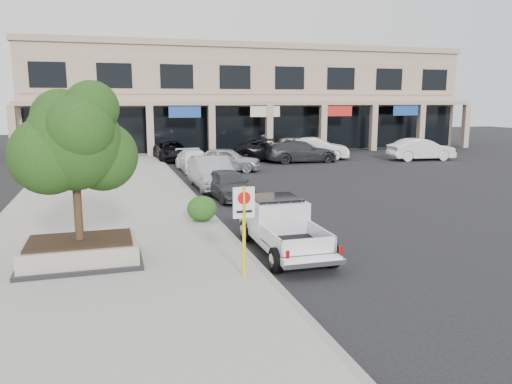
% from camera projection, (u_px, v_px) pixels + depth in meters
% --- Properties ---
extents(ground, '(120.00, 120.00, 0.00)m').
position_uv_depth(ground, '(294.00, 251.00, 15.24)').
color(ground, black).
rests_on(ground, ground).
extents(sidewalk, '(8.00, 52.00, 0.15)m').
position_uv_depth(sidewalk, '(106.00, 217.00, 19.34)').
color(sidewalk, gray).
rests_on(sidewalk, ground).
extents(curb, '(0.20, 52.00, 0.15)m').
position_uv_depth(curb, '(206.00, 210.00, 20.44)').
color(curb, gray).
rests_on(curb, ground).
extents(strip_mall, '(40.55, 12.43, 9.50)m').
position_uv_depth(strip_mall, '(247.00, 98.00, 48.61)').
color(strip_mall, tan).
rests_on(strip_mall, ground).
extents(planter, '(3.20, 2.20, 0.68)m').
position_uv_depth(planter, '(81.00, 252.00, 13.53)').
color(planter, black).
rests_on(planter, sidewalk).
extents(planter_tree, '(2.90, 2.55, 4.00)m').
position_uv_depth(planter_tree, '(79.00, 143.00, 13.18)').
color(planter_tree, '#321D13').
rests_on(planter_tree, planter).
extents(no_parking_sign, '(0.55, 0.09, 2.30)m').
position_uv_depth(no_parking_sign, '(244.00, 219.00, 12.31)').
color(no_parking_sign, yellow).
rests_on(no_parking_sign, sidewalk).
extents(hedge, '(1.10, 0.99, 0.93)m').
position_uv_depth(hedge, '(202.00, 209.00, 18.25)').
color(hedge, '#134012').
rests_on(hedge, sidewalk).
extents(pickup_truck, '(1.89, 4.96, 1.56)m').
position_uv_depth(pickup_truck, '(285.00, 227.00, 14.91)').
color(pickup_truck, white).
rests_on(pickup_truck, ground).
extents(curb_car_a, '(1.90, 4.14, 1.37)m').
position_uv_depth(curb_car_a, '(229.00, 184.00, 23.18)').
color(curb_car_a, '#323437').
rests_on(curb_car_a, ground).
extents(curb_car_b, '(1.85, 5.05, 1.65)m').
position_uv_depth(curb_car_b, '(212.00, 173.00, 25.88)').
color(curb_car_b, gray).
rests_on(curb_car_b, ground).
extents(curb_car_c, '(2.10, 4.74, 1.35)m').
position_uv_depth(curb_car_c, '(194.00, 161.00, 32.21)').
color(curb_car_c, white).
rests_on(curb_car_c, ground).
extents(curb_car_d, '(2.65, 5.34, 1.46)m').
position_uv_depth(curb_car_d, '(173.00, 151.00, 37.93)').
color(curb_car_d, black).
rests_on(curb_car_d, ground).
extents(lot_car_a, '(4.81, 3.42, 1.52)m').
position_uv_depth(lot_car_a, '(226.00, 159.00, 32.22)').
color(lot_car_a, '#ABAFB4').
rests_on(lot_car_a, ground).
extents(lot_car_b, '(5.32, 3.66, 1.66)m').
position_uv_depth(lot_car_b, '(316.00, 148.00, 38.83)').
color(lot_car_b, silver).
rests_on(lot_car_b, ground).
extents(lot_car_c, '(5.51, 2.37, 1.58)m').
position_uv_depth(lot_car_c, '(301.00, 152.00, 36.89)').
color(lot_car_c, '#282A2D').
rests_on(lot_car_c, ground).
extents(lot_car_d, '(6.57, 4.45, 1.67)m').
position_uv_depth(lot_car_d, '(274.00, 150.00, 37.88)').
color(lot_car_d, black).
rests_on(lot_car_d, ground).
extents(lot_car_e, '(4.70, 2.71, 1.50)m').
position_uv_depth(lot_car_e, '(295.00, 145.00, 42.68)').
color(lot_car_e, gray).
rests_on(lot_car_e, ground).
extents(lot_car_f, '(5.14, 2.16, 1.65)m').
position_uv_depth(lot_car_f, '(421.00, 149.00, 38.17)').
color(lot_car_f, silver).
rests_on(lot_car_f, ground).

